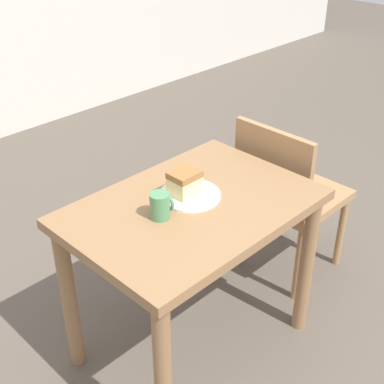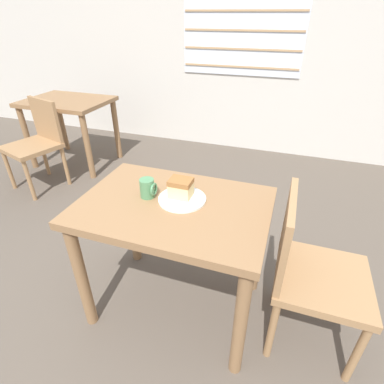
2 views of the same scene
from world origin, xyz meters
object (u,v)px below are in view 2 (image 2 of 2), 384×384
(coffee_mug, at_px, (148,188))
(chair_near_window, at_px, (309,270))
(dining_table_near, at_px, (174,224))
(cake_slice, at_px, (181,188))
(dining_table_far, at_px, (69,112))
(chair_far_corner, at_px, (37,141))
(plate, at_px, (182,199))

(coffee_mug, bearing_deg, chair_near_window, 1.31)
(dining_table_near, bearing_deg, coffee_mug, 172.57)
(chair_near_window, height_order, cake_slice, chair_near_window)
(cake_slice, bearing_deg, dining_table_near, -106.78)
(dining_table_far, height_order, coffee_mug, coffee_mug)
(dining_table_near, relative_size, chair_near_window, 1.11)
(chair_far_corner, height_order, coffee_mug, chair_far_corner)
(chair_near_window, xyz_separation_m, plate, (-0.64, 0.01, 0.26))
(dining_table_near, bearing_deg, plate, 56.10)
(coffee_mug, bearing_deg, cake_slice, 14.22)
(dining_table_near, xyz_separation_m, coffee_mug, (-0.14, 0.02, 0.17))
(chair_near_window, bearing_deg, dining_table_far, 59.90)
(chair_far_corner, bearing_deg, plate, -9.19)
(dining_table_far, xyz_separation_m, plate, (1.82, -1.42, 0.13))
(dining_table_far, xyz_separation_m, chair_far_corner, (0.03, -0.53, -0.13))
(dining_table_near, xyz_separation_m, chair_near_window, (0.66, 0.04, -0.13))
(dining_table_near, height_order, plate, plate)
(dining_table_near, relative_size, coffee_mug, 9.55)
(chair_near_window, distance_m, coffee_mug, 0.86)
(dining_table_far, xyz_separation_m, cake_slice, (1.81, -1.40, 0.18))
(cake_slice, height_order, coffee_mug, cake_slice)
(chair_far_corner, distance_m, plate, 2.02)
(dining_table_far, relative_size, plate, 3.69)
(chair_near_window, bearing_deg, cake_slice, 88.10)
(chair_far_corner, bearing_deg, chair_near_window, -3.07)
(chair_far_corner, bearing_deg, coffee_mug, -12.18)
(chair_near_window, relative_size, coffee_mug, 8.56)
(dining_table_near, height_order, coffee_mug, coffee_mug)
(chair_near_window, distance_m, cake_slice, 0.72)
(dining_table_far, bearing_deg, chair_far_corner, -86.82)
(cake_slice, bearing_deg, dining_table_far, 142.23)
(dining_table_far, bearing_deg, coffee_mug, -41.10)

